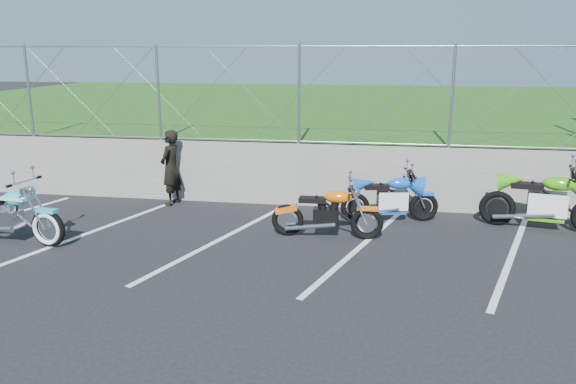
% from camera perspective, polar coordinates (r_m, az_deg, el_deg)
% --- Properties ---
extents(ground, '(90.00, 90.00, 0.00)m').
position_cam_1_polar(ground, '(8.89, -8.76, -6.90)').
color(ground, black).
rests_on(ground, ground).
extents(retaining_wall, '(30.00, 0.22, 1.30)m').
position_cam_1_polar(retaining_wall, '(11.94, -3.67, 1.98)').
color(retaining_wall, slate).
rests_on(retaining_wall, ground).
extents(grass_field, '(30.00, 20.00, 1.30)m').
position_cam_1_polar(grass_field, '(21.67, 2.39, 7.54)').
color(grass_field, '#1D4713').
rests_on(grass_field, ground).
extents(chain_link_fence, '(28.00, 0.03, 2.00)m').
position_cam_1_polar(chain_link_fence, '(11.70, -3.80, 9.90)').
color(chain_link_fence, gray).
rests_on(chain_link_fence, retaining_wall).
extents(parking_lines, '(18.29, 4.31, 0.01)m').
position_cam_1_polar(parking_lines, '(9.53, 0.03, -5.24)').
color(parking_lines, silver).
rests_on(parking_lines, ground).
extents(cruiser_turquoise, '(2.21, 0.70, 1.10)m').
position_cam_1_polar(cruiser_turquoise, '(10.56, -26.39, -2.31)').
color(cruiser_turquoise, black).
rests_on(cruiser_turquoise, ground).
extents(naked_orange, '(1.95, 0.66, 0.97)m').
position_cam_1_polar(naked_orange, '(9.73, 4.13, -2.30)').
color(naked_orange, black).
rests_on(naked_orange, ground).
extents(sportbike_green, '(2.19, 0.78, 1.14)m').
position_cam_1_polar(sportbike_green, '(11.13, 24.70, -1.07)').
color(sportbike_green, black).
rests_on(sportbike_green, ground).
extents(sportbike_blue, '(1.85, 0.66, 0.97)m').
position_cam_1_polar(sportbike_blue, '(10.82, 10.43, -0.79)').
color(sportbike_blue, black).
rests_on(sportbike_blue, ground).
extents(person_standing, '(0.46, 0.63, 1.57)m').
position_cam_1_polar(person_standing, '(11.99, -11.84, 2.43)').
color(person_standing, black).
rests_on(person_standing, ground).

